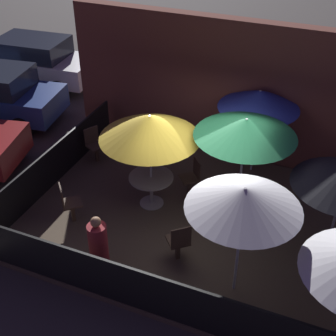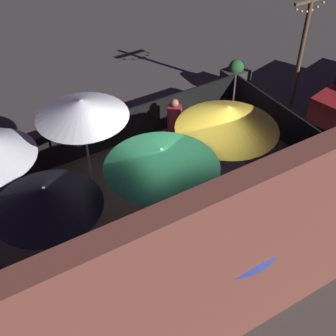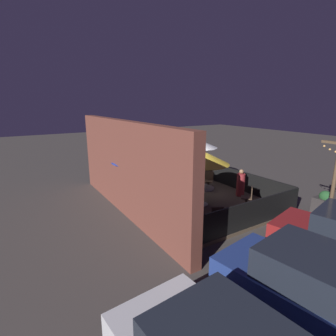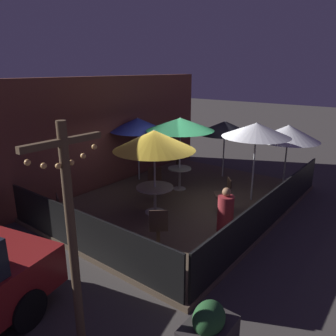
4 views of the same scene
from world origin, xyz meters
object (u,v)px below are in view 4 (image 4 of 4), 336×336
Objects in this scene: patio_umbrella_2 at (138,124)px; patio_chair_0 at (158,226)px; patio_chair_3 at (155,182)px; light_post at (71,233)px; patio_umbrella_4 at (256,130)px; patio_umbrella_0 at (154,140)px; patio_chair_2 at (177,155)px; patio_chair_1 at (64,211)px; patio_umbrella_1 at (180,124)px; patio_umbrella_3 at (288,133)px; patio_umbrella_5 at (225,127)px; dining_table_0 at (155,192)px; patio_chair_4 at (225,193)px; patron_0 at (225,216)px; dining_table_1 at (180,173)px.

patio_umbrella_2 reaches higher than patio_chair_0.
light_post is at bearing -11.24° from patio_chair_3.
patio_chair_0 is at bearing 173.18° from patio_umbrella_4.
light_post is (-4.04, -2.02, -0.25)m from patio_umbrella_0.
patio_chair_0 is at bearing -5.69° from patio_chair_2.
patio_umbrella_1 is at bearing 19.51° from patio_chair_1.
patio_umbrella_0 is at bearing 0.00° from patio_chair_0.
patio_umbrella_2 reaches higher than patio_umbrella_3.
patio_chair_3 is (-3.69, 2.58, -1.21)m from patio_umbrella_3.
patio_chair_2 is (3.70, 1.96, -1.48)m from patio_umbrella_0.
patio_chair_1 is at bearing 57.91° from light_post.
patio_umbrella_1 is 2.10m from patio_umbrella_5.
patio_umbrella_3 is at bearing -74.87° from patio_umbrella_5.
patio_umbrella_0 is at bearing -164.10° from patio_umbrella_1.
dining_table_0 is at bearing -128.63° from patio_umbrella_2.
light_post is at bearing -10.76° from patio_chair_2.
patio_umbrella_2 is 2.30× the size of patio_chair_2.
patio_chair_3 is (-3.15, 0.56, -1.26)m from patio_umbrella_5.
dining_table_0 is 1.06× the size of patio_chair_4.
patio_umbrella_0 is at bearing 26.56° from light_post.
patio_chair_0 is at bearing -45.23° from patio_chair_1.
patio_umbrella_1 is 2.61m from patio_chair_4.
patio_umbrella_0 reaches higher than patio_chair_3.
patio_umbrella_0 reaches higher than patio_chair_2.
patio_umbrella_1 reaches higher than patio_umbrella_0.
patio_umbrella_0 is at bearing 145.09° from patio_umbrella_4.
patron_0 is at bearing -126.17° from patio_umbrella_1.
patio_chair_4 is at bearing 15.98° from patio_chair_2.
patio_umbrella_4 is 3.27m from patio_chair_3.
patio_chair_3 is 2.11m from patio_chair_4.
patio_umbrella_4 is 1.15× the size of patio_umbrella_5.
patio_umbrella_1 reaches higher than patio_chair_2.
patio_umbrella_0 is 1.83× the size of patron_0.
patio_chair_2 is at bearing 164.17° from patio_chair_3.
patio_umbrella_5 is at bearing 129.70° from patio_chair_3.
patio_umbrella_4 is at bearing -34.91° from dining_table_0.
patio_umbrella_2 is at bearing -48.97° from patio_chair_4.
patron_0 is at bearing -113.13° from patio_umbrella_2.
dining_table_1 is at bearing -58.66° from patio_chair_4.
patio_chair_2 is at bearing 27.95° from patio_umbrella_0.
patio_umbrella_2 is 4.94m from patio_umbrella_3.
patio_umbrella_3 is 2.72× the size of dining_table_1.
patio_chair_4 is at bearing -49.30° from patio_umbrella_0.
patio_umbrella_3 is at bearing 0.43° from light_post.
patron_0 is at bearing 9.36° from patio_chair_2.
light_post reaches higher than dining_table_1.
patio_umbrella_5 is at bearing -28.27° from patio_chair_0.
patio_umbrella_3 reaches higher than patio_chair_2.
patio_chair_3 is (-2.96, -1.34, 0.01)m from patio_chair_2.
light_post is at bearing -179.57° from patio_umbrella_3.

